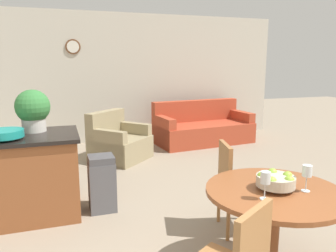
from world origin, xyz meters
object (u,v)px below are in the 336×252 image
couch (202,129)px  wine_glass_left (265,179)px  dining_table (274,210)px  dining_chair_far_side (236,183)px  teal_bowl (5,134)px  kitchen_island (28,176)px  potted_plant (33,109)px  armchair (119,143)px  trash_bin (102,183)px  fruit_bowl (276,180)px  wine_glass_right (307,172)px

couch → wine_glass_left: bearing=-114.9°
dining_table → dining_chair_far_side: dining_chair_far_side is taller
teal_bowl → kitchen_island: bearing=46.0°
potted_plant → armchair: potted_plant is taller
dining_table → armchair: size_ratio=0.87×
trash_bin → armchair: armchair is taller
dining_chair_far_side → trash_bin: 1.52m
teal_bowl → trash_bin: 1.15m
fruit_bowl → trash_bin: bearing=123.7°
trash_bin → armchair: 2.02m
dining_table → kitchen_island: kitchen_island is taller
wine_glass_left → trash_bin: 2.07m
trash_bin → couch: 3.60m
couch → armchair: couch is taller
armchair → wine_glass_left: bearing=-127.2°
potted_plant → kitchen_island: bearing=-119.3°
dining_table → wine_glass_right: bearing=-26.3°
dining_chair_far_side → wine_glass_right: 0.93m
wine_glass_left → teal_bowl: teal_bowl is taller
fruit_bowl → couch: 4.53m
kitchen_island → dining_table: bearing=-43.2°
wine_glass_left → kitchen_island: bearing=132.0°
kitchen_island → teal_bowl: 0.57m
dining_table → wine_glass_left: (-0.18, -0.12, 0.32)m
kitchen_island → teal_bowl: bearing=-134.0°
dining_chair_far_side → armchair: bearing=-152.9°
dining_table → potted_plant: (-1.79, 1.93, 0.60)m
dining_table → wine_glass_right: wine_glass_right is taller
dining_table → potted_plant: size_ratio=2.21×
wine_glass_left → potted_plant: size_ratio=0.43×
kitchen_island → potted_plant: bearing=60.7°
dining_chair_far_side → kitchen_island: kitchen_island is taller
fruit_bowl → dining_table: bearing=143.3°
teal_bowl → trash_bin: teal_bowl is taller
potted_plant → dining_table: bearing=-47.2°
fruit_bowl → armchair: bearing=98.9°
wine_glass_left → fruit_bowl: bearing=34.1°
wine_glass_left → wine_glass_right: (0.38, 0.03, 0.00)m
fruit_bowl → trash_bin: (-1.10, 1.65, -0.49)m
dining_table → kitchen_island: 2.58m
wine_glass_left → potted_plant: (-1.61, 2.05, 0.28)m
wine_glass_left → armchair: wine_glass_left is taller
teal_bowl → wine_glass_left: bearing=-42.7°
dining_table → armchair: (-0.56, 3.60, -0.28)m
dining_table → trash_bin: size_ratio=1.62×
armchair → trash_bin: bearing=-148.5°
fruit_bowl → teal_bowl: (-2.04, 1.60, 0.17)m
kitchen_island → wine_glass_right: bearing=-41.9°
couch → dining_chair_far_side: bearing=-115.0°
fruit_bowl → potted_plant: size_ratio=0.61×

